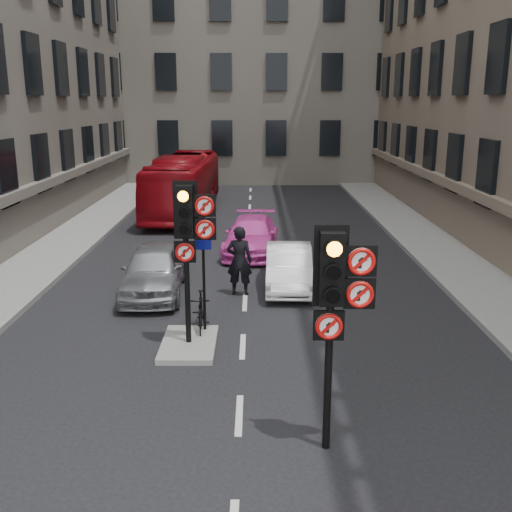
{
  "coord_description": "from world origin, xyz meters",
  "views": [
    {
      "loc": [
        0.28,
        -7.41,
        5.34
      ],
      "look_at": [
        0.3,
        3.06,
        2.6
      ],
      "focal_mm": 42.0,
      "sensor_mm": 36.0,
      "label": 1
    }
  ],
  "objects_px": {
    "bus_red": "(184,185)",
    "motorcycle": "(201,312)",
    "signal_far": "(189,228)",
    "car_white": "(289,267)",
    "info_sign": "(204,270)",
    "car_silver": "(154,270)",
    "motorcyclist": "(239,261)",
    "car_pink": "(251,236)",
    "signal_near": "(337,292)"
  },
  "relations": [
    {
      "from": "car_white",
      "to": "motorcycle",
      "type": "xyz_separation_m",
      "value": [
        -2.28,
        -3.39,
        -0.16
      ]
    },
    {
      "from": "bus_red",
      "to": "motorcyclist",
      "type": "bearing_deg",
      "value": -74.27
    },
    {
      "from": "signal_far",
      "to": "motorcycle",
      "type": "height_order",
      "value": "signal_far"
    },
    {
      "from": "car_pink",
      "to": "motorcycle",
      "type": "height_order",
      "value": "car_pink"
    },
    {
      "from": "car_silver",
      "to": "motorcyclist",
      "type": "relative_size",
      "value": 2.08
    },
    {
      "from": "car_white",
      "to": "car_silver",
      "type": "bearing_deg",
      "value": -169.53
    },
    {
      "from": "car_white",
      "to": "motorcyclist",
      "type": "distance_m",
      "value": 1.62
    },
    {
      "from": "car_pink",
      "to": "car_silver",
      "type": "bearing_deg",
      "value": -115.2
    },
    {
      "from": "info_sign",
      "to": "bus_red",
      "type": "bearing_deg",
      "value": 98.02
    },
    {
      "from": "car_pink",
      "to": "bus_red",
      "type": "relative_size",
      "value": 0.43
    },
    {
      "from": "bus_red",
      "to": "motorcycle",
      "type": "distance_m",
      "value": 15.42
    },
    {
      "from": "info_sign",
      "to": "car_white",
      "type": "bearing_deg",
      "value": 59.15
    },
    {
      "from": "motorcyclist",
      "to": "signal_near",
      "type": "bearing_deg",
      "value": 108.07
    },
    {
      "from": "signal_near",
      "to": "motorcyclist",
      "type": "relative_size",
      "value": 1.81
    },
    {
      "from": "signal_near",
      "to": "car_silver",
      "type": "distance_m",
      "value": 9.0
    },
    {
      "from": "car_white",
      "to": "signal_far",
      "type": "bearing_deg",
      "value": -116.59
    },
    {
      "from": "car_silver",
      "to": "signal_near",
      "type": "bearing_deg",
      "value": -65.17
    },
    {
      "from": "motorcyclist",
      "to": "car_pink",
      "type": "bearing_deg",
      "value": -87.44
    },
    {
      "from": "signal_far",
      "to": "car_white",
      "type": "bearing_deg",
      "value": 61.59
    },
    {
      "from": "signal_far",
      "to": "car_silver",
      "type": "height_order",
      "value": "signal_far"
    },
    {
      "from": "car_silver",
      "to": "signal_far",
      "type": "bearing_deg",
      "value": -71.57
    },
    {
      "from": "car_pink",
      "to": "info_sign",
      "type": "distance_m",
      "value": 7.87
    },
    {
      "from": "signal_far",
      "to": "motorcyclist",
      "type": "xyz_separation_m",
      "value": [
        0.95,
        3.71,
        -1.71
      ]
    },
    {
      "from": "signal_far",
      "to": "car_white",
      "type": "relative_size",
      "value": 0.96
    },
    {
      "from": "signal_near",
      "to": "car_white",
      "type": "height_order",
      "value": "signal_near"
    },
    {
      "from": "car_silver",
      "to": "car_white",
      "type": "relative_size",
      "value": 1.1
    },
    {
      "from": "bus_red",
      "to": "signal_near",
      "type": "bearing_deg",
      "value": -74.79
    },
    {
      "from": "car_silver",
      "to": "car_pink",
      "type": "distance_m",
      "value": 5.41
    },
    {
      "from": "car_pink",
      "to": "motorcyclist",
      "type": "relative_size",
      "value": 2.18
    },
    {
      "from": "signal_far",
      "to": "car_white",
      "type": "distance_m",
      "value": 5.41
    },
    {
      "from": "car_white",
      "to": "info_sign",
      "type": "bearing_deg",
      "value": -118.79
    },
    {
      "from": "car_pink",
      "to": "info_sign",
      "type": "bearing_deg",
      "value": -92.63
    },
    {
      "from": "bus_red",
      "to": "car_pink",
      "type": "bearing_deg",
      "value": -64.78
    },
    {
      "from": "signal_far",
      "to": "car_silver",
      "type": "relative_size",
      "value": 0.87
    },
    {
      "from": "car_silver",
      "to": "motorcycle",
      "type": "relative_size",
      "value": 2.72
    },
    {
      "from": "car_pink",
      "to": "bus_red",
      "type": "height_order",
      "value": "bus_red"
    },
    {
      "from": "motorcycle",
      "to": "car_pink",
      "type": "bearing_deg",
      "value": 77.49
    },
    {
      "from": "signal_near",
      "to": "bus_red",
      "type": "distance_m",
      "value": 20.81
    },
    {
      "from": "signal_far",
      "to": "motorcyclist",
      "type": "distance_m",
      "value": 4.19
    },
    {
      "from": "info_sign",
      "to": "car_pink",
      "type": "bearing_deg",
      "value": 82.19
    },
    {
      "from": "signal_far",
      "to": "car_pink",
      "type": "bearing_deg",
      "value": 81.67
    },
    {
      "from": "info_sign",
      "to": "signal_far",
      "type": "bearing_deg",
      "value": -106.42
    },
    {
      "from": "signal_near",
      "to": "motorcycle",
      "type": "height_order",
      "value": "signal_near"
    },
    {
      "from": "motorcycle",
      "to": "info_sign",
      "type": "bearing_deg",
      "value": -70.87
    },
    {
      "from": "signal_near",
      "to": "car_white",
      "type": "xyz_separation_m",
      "value": [
        -0.22,
        8.39,
        -1.97
      ]
    },
    {
      "from": "signal_far",
      "to": "car_pink",
      "type": "xyz_separation_m",
      "value": [
        1.24,
        8.48,
        -2.08
      ]
    },
    {
      "from": "signal_far",
      "to": "car_white",
      "type": "height_order",
      "value": "signal_far"
    },
    {
      "from": "bus_red",
      "to": "motorcycle",
      "type": "bearing_deg",
      "value": -79.7
    },
    {
      "from": "car_white",
      "to": "motorcycle",
      "type": "relative_size",
      "value": 2.47
    },
    {
      "from": "car_pink",
      "to": "motorcycle",
      "type": "bearing_deg",
      "value": -93.75
    }
  ]
}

